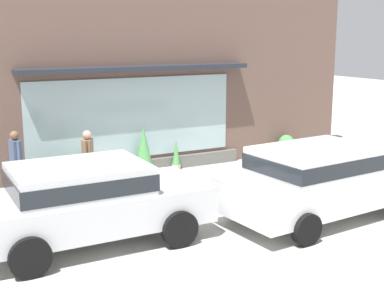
{
  "coord_description": "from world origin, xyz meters",
  "views": [
    {
      "loc": [
        -5.56,
        -10.26,
        3.76
      ],
      "look_at": [
        0.67,
        1.2,
        1.07
      ],
      "focal_mm": 49.93,
      "sensor_mm": 36.0,
      "label": 1
    }
  ],
  "objects_px": {
    "potted_plant_window_right": "(176,156)",
    "potted_plant_corner_tall": "(144,152)",
    "parked_car_white": "(320,178)",
    "fire_hydrant": "(124,179)",
    "parked_car_silver": "(87,198)",
    "potted_plant_trailing_edge": "(55,172)",
    "potted_plant_window_left": "(83,167)",
    "pedestrian_passerby": "(16,159)",
    "pedestrian_with_handbag": "(88,158)",
    "potted_plant_doorstep": "(286,145)"
  },
  "relations": [
    {
      "from": "potted_plant_corner_tall",
      "to": "potted_plant_window_right",
      "type": "bearing_deg",
      "value": 2.24
    },
    {
      "from": "pedestrian_passerby",
      "to": "potted_plant_window_left",
      "type": "bearing_deg",
      "value": 96.81
    },
    {
      "from": "parked_car_white",
      "to": "potted_plant_window_right",
      "type": "relative_size",
      "value": 5.07
    },
    {
      "from": "potted_plant_window_left",
      "to": "potted_plant_trailing_edge",
      "type": "bearing_deg",
      "value": -157.37
    },
    {
      "from": "pedestrian_with_handbag",
      "to": "potted_plant_doorstep",
      "type": "distance_m",
      "value": 6.78
    },
    {
      "from": "pedestrian_with_handbag",
      "to": "pedestrian_passerby",
      "type": "height_order",
      "value": "pedestrian_passerby"
    },
    {
      "from": "parked_car_silver",
      "to": "potted_plant_trailing_edge",
      "type": "xyz_separation_m",
      "value": [
        0.37,
        3.73,
        -0.41
      ]
    },
    {
      "from": "parked_car_silver",
      "to": "parked_car_white",
      "type": "height_order",
      "value": "parked_car_white"
    },
    {
      "from": "potted_plant_trailing_edge",
      "to": "potted_plant_doorstep",
      "type": "bearing_deg",
      "value": 1.54
    },
    {
      "from": "parked_car_white",
      "to": "potted_plant_window_right",
      "type": "height_order",
      "value": "parked_car_white"
    },
    {
      "from": "potted_plant_window_right",
      "to": "potted_plant_doorstep",
      "type": "bearing_deg",
      "value": -0.87
    },
    {
      "from": "potted_plant_trailing_edge",
      "to": "potted_plant_window_left",
      "type": "relative_size",
      "value": 0.9
    },
    {
      "from": "pedestrian_with_handbag",
      "to": "potted_plant_window_right",
      "type": "relative_size",
      "value": 1.73
    },
    {
      "from": "potted_plant_trailing_edge",
      "to": "pedestrian_passerby",
      "type": "bearing_deg",
      "value": -167.35
    },
    {
      "from": "potted_plant_trailing_edge",
      "to": "pedestrian_with_handbag",
      "type": "bearing_deg",
      "value": -51.13
    },
    {
      "from": "parked_car_silver",
      "to": "potted_plant_corner_tall",
      "type": "distance_m",
      "value": 4.85
    },
    {
      "from": "potted_plant_window_right",
      "to": "potted_plant_corner_tall",
      "type": "bearing_deg",
      "value": -177.76
    },
    {
      "from": "potted_plant_window_right",
      "to": "potted_plant_corner_tall",
      "type": "xyz_separation_m",
      "value": [
        -1.0,
        -0.04,
        0.22
      ]
    },
    {
      "from": "parked_car_silver",
      "to": "potted_plant_trailing_edge",
      "type": "relative_size",
      "value": 5.52
    },
    {
      "from": "pedestrian_passerby",
      "to": "potted_plant_window_right",
      "type": "bearing_deg",
      "value": 85.53
    },
    {
      "from": "potted_plant_trailing_edge",
      "to": "potted_plant_corner_tall",
      "type": "distance_m",
      "value": 2.46
    },
    {
      "from": "fire_hydrant",
      "to": "potted_plant_window_right",
      "type": "bearing_deg",
      "value": 36.22
    },
    {
      "from": "pedestrian_passerby",
      "to": "potted_plant_corner_tall",
      "type": "relative_size",
      "value": 1.18
    },
    {
      "from": "pedestrian_passerby",
      "to": "potted_plant_doorstep",
      "type": "xyz_separation_m",
      "value": [
        8.24,
        0.41,
        -0.55
      ]
    },
    {
      "from": "pedestrian_passerby",
      "to": "potted_plant_corner_tall",
      "type": "distance_m",
      "value": 3.44
    },
    {
      "from": "potted_plant_window_right",
      "to": "potted_plant_corner_tall",
      "type": "relative_size",
      "value": 0.66
    },
    {
      "from": "fire_hydrant",
      "to": "potted_plant_doorstep",
      "type": "bearing_deg",
      "value": 14.31
    },
    {
      "from": "fire_hydrant",
      "to": "potted_plant_window_left",
      "type": "height_order",
      "value": "fire_hydrant"
    },
    {
      "from": "pedestrian_with_handbag",
      "to": "potted_plant_trailing_edge",
      "type": "xyz_separation_m",
      "value": [
        -0.59,
        0.74,
        -0.43
      ]
    },
    {
      "from": "parked_car_silver",
      "to": "potted_plant_doorstep",
      "type": "xyz_separation_m",
      "value": [
        7.66,
        3.92,
        -0.49
      ]
    },
    {
      "from": "potted_plant_trailing_edge",
      "to": "potted_plant_window_left",
      "type": "distance_m",
      "value": 0.86
    },
    {
      "from": "pedestrian_with_handbag",
      "to": "parked_car_silver",
      "type": "xyz_separation_m",
      "value": [
        -0.96,
        -2.99,
        -0.02
      ]
    },
    {
      "from": "pedestrian_with_handbag",
      "to": "potted_plant_window_left",
      "type": "distance_m",
      "value": 1.19
    },
    {
      "from": "potted_plant_window_left",
      "to": "potted_plant_doorstep",
      "type": "xyz_separation_m",
      "value": [
        6.49,
        -0.14,
        -0.03
      ]
    },
    {
      "from": "fire_hydrant",
      "to": "parked_car_white",
      "type": "relative_size",
      "value": 0.19
    },
    {
      "from": "parked_car_white",
      "to": "potted_plant_corner_tall",
      "type": "relative_size",
      "value": 3.35
    },
    {
      "from": "pedestrian_passerby",
      "to": "parked_car_white",
      "type": "relative_size",
      "value": 0.35
    },
    {
      "from": "parked_car_white",
      "to": "potted_plant_window_right",
      "type": "xyz_separation_m",
      "value": [
        -0.82,
        4.93,
        -0.44
      ]
    },
    {
      "from": "pedestrian_with_handbag",
      "to": "potted_plant_window_left",
      "type": "bearing_deg",
      "value": -157.03
    },
    {
      "from": "potted_plant_window_right",
      "to": "pedestrian_with_handbag",
      "type": "bearing_deg",
      "value": -160.87
    },
    {
      "from": "parked_car_white",
      "to": "fire_hydrant",
      "type": "bearing_deg",
      "value": 127.53
    },
    {
      "from": "potted_plant_window_left",
      "to": "potted_plant_window_right",
      "type": "bearing_deg",
      "value": -1.68
    },
    {
      "from": "pedestrian_passerby",
      "to": "parked_car_silver",
      "type": "bearing_deg",
      "value": -1.15
    },
    {
      "from": "potted_plant_window_left",
      "to": "potted_plant_doorstep",
      "type": "height_order",
      "value": "potted_plant_window_left"
    },
    {
      "from": "parked_car_white",
      "to": "pedestrian_with_handbag",
      "type": "bearing_deg",
      "value": 128.7
    },
    {
      "from": "parked_car_silver",
      "to": "parked_car_white",
      "type": "distance_m",
      "value": 4.74
    },
    {
      "from": "pedestrian_passerby",
      "to": "parked_car_white",
      "type": "xyz_separation_m",
      "value": [
        5.22,
        -4.46,
        -0.06
      ]
    },
    {
      "from": "potted_plant_corner_tall",
      "to": "pedestrian_with_handbag",
      "type": "bearing_deg",
      "value": -152.81
    },
    {
      "from": "fire_hydrant",
      "to": "parked_car_silver",
      "type": "xyz_separation_m",
      "value": [
        -1.65,
        -2.39,
        0.44
      ]
    },
    {
      "from": "potted_plant_trailing_edge",
      "to": "potted_plant_window_left",
      "type": "xyz_separation_m",
      "value": [
        0.8,
        0.33,
        -0.05
      ]
    }
  ]
}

